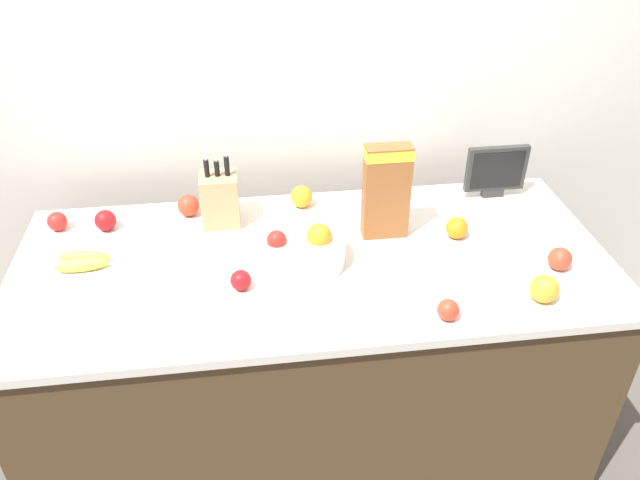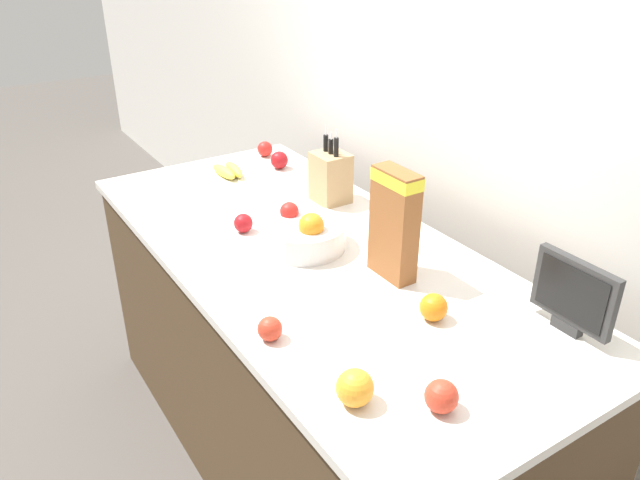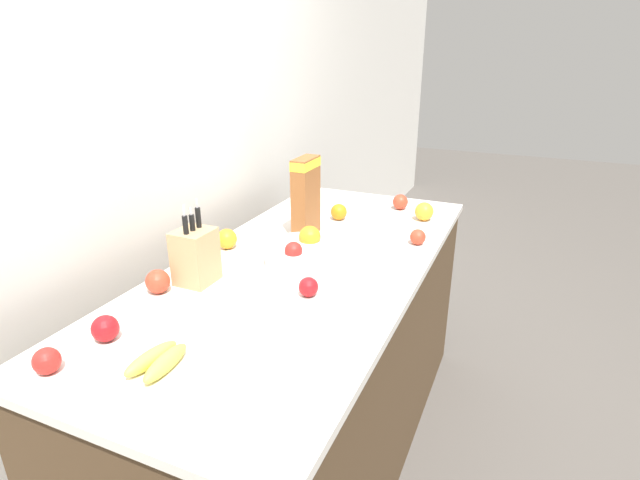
% 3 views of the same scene
% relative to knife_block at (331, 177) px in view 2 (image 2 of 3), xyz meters
% --- Properties ---
extents(ground_plane, '(14.00, 14.00, 0.00)m').
position_rel_knife_block_xyz_m(ground_plane, '(0.29, -0.27, -1.00)').
color(ground_plane, '#514C47').
extents(wall_back, '(9.00, 0.06, 2.60)m').
position_rel_knife_block_xyz_m(wall_back, '(0.29, 0.38, 0.30)').
color(wall_back, silver).
rests_on(wall_back, ground_plane).
extents(counter, '(1.96, 0.87, 0.90)m').
position_rel_knife_block_xyz_m(counter, '(0.29, -0.27, -0.55)').
color(counter, '#4C3823').
rests_on(counter, ground_plane).
extents(knife_block, '(0.13, 0.12, 0.29)m').
position_rel_knife_block_xyz_m(knife_block, '(0.00, 0.00, 0.00)').
color(knife_block, tan).
rests_on(knife_block, counter).
extents(small_monitor, '(0.23, 0.03, 0.21)m').
position_rel_knife_block_xyz_m(small_monitor, '(1.03, 0.05, 0.01)').
color(small_monitor, '#2D2D2D').
rests_on(small_monitor, counter).
extents(cereal_box, '(0.16, 0.07, 0.33)m').
position_rel_knife_block_xyz_m(cereal_box, '(0.56, -0.15, 0.09)').
color(cereal_box, brown).
rests_on(cereal_box, counter).
extents(fruit_bowl, '(0.28, 0.28, 0.14)m').
position_rel_knife_block_xyz_m(fruit_bowl, '(0.26, -0.28, -0.05)').
color(fruit_bowl, silver).
rests_on(fruit_bowl, counter).
extents(banana_bunch, '(0.17, 0.11, 0.04)m').
position_rel_knife_block_xyz_m(banana_bunch, '(-0.44, -0.21, -0.07)').
color(banana_bunch, yellow).
rests_on(banana_bunch, counter).
extents(apple_near_bananas, '(0.08, 0.08, 0.08)m').
position_rel_knife_block_xyz_m(apple_near_bananas, '(1.07, -0.42, -0.06)').
color(apple_near_bananas, red).
rests_on(apple_near_bananas, counter).
extents(apple_by_knife_block, '(0.06, 0.06, 0.06)m').
position_rel_knife_block_xyz_m(apple_by_knife_block, '(0.64, -0.61, -0.06)').
color(apple_by_knife_block, red).
rests_on(apple_by_knife_block, counter).
extents(apple_rightmost, '(0.07, 0.07, 0.07)m').
position_rel_knife_block_xyz_m(apple_rightmost, '(-0.57, 0.03, -0.06)').
color(apple_rightmost, red).
rests_on(apple_rightmost, counter).
extents(apple_middle, '(0.08, 0.08, 0.08)m').
position_rel_knife_block_xyz_m(apple_middle, '(-0.12, 0.07, -0.06)').
color(apple_middle, red).
rests_on(apple_middle, counter).
extents(apple_leftmost, '(0.07, 0.07, 0.07)m').
position_rel_knife_block_xyz_m(apple_leftmost, '(-0.40, 0.01, -0.06)').
color(apple_leftmost, '#A31419').
rests_on(apple_leftmost, counter).
extents(apple_front, '(0.07, 0.07, 0.07)m').
position_rel_knife_block_xyz_m(apple_front, '(0.06, -0.39, -0.06)').
color(apple_front, '#A31419').
rests_on(apple_front, counter).
extents(orange_mid_right, '(0.09, 0.09, 0.09)m').
position_rel_knife_block_xyz_m(orange_mid_right, '(0.95, -0.57, -0.05)').
color(orange_mid_right, orange).
rests_on(orange_mid_right, counter).
extents(orange_front_center, '(0.08, 0.08, 0.08)m').
position_rel_knife_block_xyz_m(orange_front_center, '(0.29, 0.07, -0.06)').
color(orange_front_center, orange).
rests_on(orange_front_center, counter).
extents(orange_back_center, '(0.08, 0.08, 0.08)m').
position_rel_knife_block_xyz_m(orange_back_center, '(0.80, -0.20, -0.06)').
color(orange_back_center, orange).
rests_on(orange_back_center, counter).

